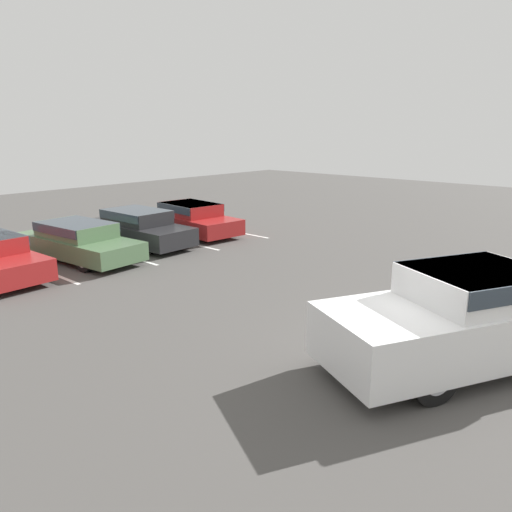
{
  "coord_description": "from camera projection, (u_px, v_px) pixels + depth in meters",
  "views": [
    {
      "loc": [
        -8.4,
        -2.94,
        4.11
      ],
      "look_at": [
        0.53,
        5.14,
        1.0
      ],
      "focal_mm": 35.0,
      "sensor_mm": 36.0,
      "label": 1
    }
  ],
  "objects": [
    {
      "name": "ground_plane",
      "position": [
        448.0,
        363.0,
        8.96
      ],
      "size": [
        60.0,
        60.0,
        0.0
      ],
      "primitive_type": "plane",
      "color": "#4C4947"
    },
    {
      "name": "wheel_stop_curb",
      "position": [
        103.0,
        230.0,
        20.2
      ],
      "size": [
        1.98,
        0.2,
        0.14
      ],
      "primitive_type": "cube",
      "color": "#B7B2A8",
      "rests_on": "ground_plane"
    },
    {
      "name": "stall_stripe_d",
      "position": [
        171.0,
        239.0,
        18.9
      ],
      "size": [
        0.12,
        5.22,
        0.01
      ],
      "primitive_type": "cube",
      "color": "white",
      "rests_on": "ground_plane"
    },
    {
      "name": "stall_stripe_b",
      "position": [
        35.0,
        267.0,
        15.15
      ],
      "size": [
        0.12,
        5.22,
        0.01
      ],
      "primitive_type": "cube",
      "color": "white",
      "rests_on": "ground_plane"
    },
    {
      "name": "parked_sedan_c",
      "position": [
        138.0,
        227.0,
        17.81
      ],
      "size": [
        1.83,
        4.47,
        1.27
      ],
      "rotation": [
        0.0,
        0.0,
        -1.54
      ],
      "color": "#232326",
      "rests_on": "ground_plane"
    },
    {
      "name": "stall_stripe_c",
      "position": [
        111.0,
        251.0,
        17.02
      ],
      "size": [
        0.12,
        5.22,
        0.01
      ],
      "primitive_type": "cube",
      "color": "white",
      "rests_on": "ground_plane"
    },
    {
      "name": "stall_stripe_e",
      "position": [
        221.0,
        229.0,
        20.78
      ],
      "size": [
        0.12,
        5.22,
        0.01
      ],
      "primitive_type": "cube",
      "color": "white",
      "rests_on": "ground_plane"
    },
    {
      "name": "pickup_truck",
      "position": [
        488.0,
        314.0,
        8.87
      ],
      "size": [
        6.42,
        4.56,
        1.76
      ],
      "rotation": [
        0.0,
        0.0,
        -0.47
      ],
      "color": "white",
      "rests_on": "ground_plane"
    },
    {
      "name": "parked_sedan_b",
      "position": [
        78.0,
        240.0,
        15.85
      ],
      "size": [
        2.12,
        4.74,
        1.2
      ],
      "rotation": [
        0.0,
        0.0,
        -1.48
      ],
      "color": "#4C6B47",
      "rests_on": "ground_plane"
    },
    {
      "name": "parked_sedan_d",
      "position": [
        192.0,
        218.0,
        19.72
      ],
      "size": [
        2.17,
        4.47,
        1.22
      ],
      "rotation": [
        0.0,
        0.0,
        -1.66
      ],
      "color": "maroon",
      "rests_on": "ground_plane"
    }
  ]
}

